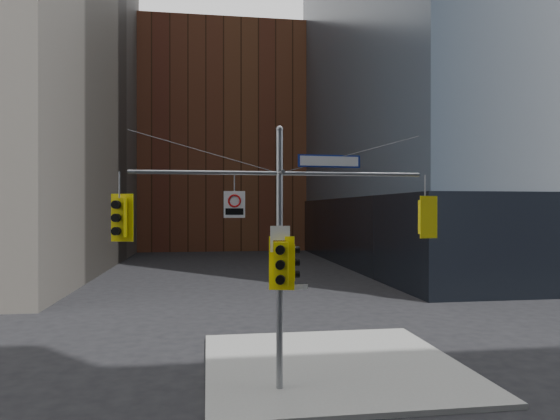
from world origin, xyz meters
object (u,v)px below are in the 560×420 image
object	(u,v)px
traffic_light_west_arm	(119,218)
signal_assembly	(280,231)
traffic_light_east_arm	(425,217)
traffic_light_pole_side	(291,262)
traffic_light_pole_front	(281,264)
street_sign_blade	(329,161)
regulatory_sign_arm	(234,204)

from	to	relation	value
traffic_light_west_arm	signal_assembly	bearing A→B (deg)	14.65
traffic_light_east_arm	traffic_light_pole_side	bearing A→B (deg)	-13.08
traffic_light_east_arm	traffic_light_pole_side	world-z (taller)	traffic_light_east_arm
traffic_light_pole_front	traffic_light_pole_side	bearing A→B (deg)	54.27
traffic_light_west_arm	traffic_light_pole_front	world-z (taller)	traffic_light_west_arm
traffic_light_pole_side	traffic_light_pole_front	xyz separation A→B (m)	(-0.32, -0.28, -0.01)
signal_assembly	traffic_light_west_arm	xyz separation A→B (m)	(-4.21, 0.01, 0.38)
traffic_light_east_arm	street_sign_blade	distance (m)	3.20
traffic_light_pole_front	street_sign_blade	distance (m)	3.13
traffic_light_east_arm	regulatory_sign_arm	distance (m)	5.42
traffic_light_west_arm	traffic_light_east_arm	xyz separation A→B (m)	(8.39, -0.01, -0.00)
traffic_light_west_arm	traffic_light_pole_side	distance (m)	4.69
traffic_light_pole_side	street_sign_blade	xyz separation A→B (m)	(1.07, -0.01, 2.78)
signal_assembly	traffic_light_pole_front	world-z (taller)	signal_assembly
signal_assembly	traffic_light_west_arm	size ratio (longest dim) A/B	6.34
traffic_light_east_arm	traffic_light_pole_front	size ratio (longest dim) A/B	0.82
traffic_light_pole_side	regulatory_sign_arm	world-z (taller)	regulatory_sign_arm
street_sign_blade	traffic_light_west_arm	bearing A→B (deg)	176.41
signal_assembly	traffic_light_west_arm	world-z (taller)	signal_assembly
traffic_light_pole_side	regulatory_sign_arm	bearing A→B (deg)	88.26
signal_assembly	street_sign_blade	world-z (taller)	signal_assembly
traffic_light_pole_side	street_sign_blade	distance (m)	2.98
signal_assembly	traffic_light_pole_side	size ratio (longest dim) A/B	8.03
signal_assembly	traffic_light_east_arm	size ratio (longest dim) A/B	6.71
traffic_light_west_arm	regulatory_sign_arm	size ratio (longest dim) A/B	1.76
traffic_light_pole_front	street_sign_blade	xyz separation A→B (m)	(1.39, 0.27, 2.79)
traffic_light_pole_front	regulatory_sign_arm	xyz separation A→B (m)	(-1.23, 0.25, 1.61)
traffic_light_pole_side	traffic_light_pole_front	bearing A→B (deg)	127.86
street_sign_blade	regulatory_sign_arm	xyz separation A→B (m)	(-2.62, -0.02, -1.18)
traffic_light_west_arm	street_sign_blade	distance (m)	5.81
traffic_light_east_arm	traffic_light_pole_front	world-z (taller)	traffic_light_east_arm
traffic_light_west_arm	street_sign_blade	bearing A→B (deg)	14.72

